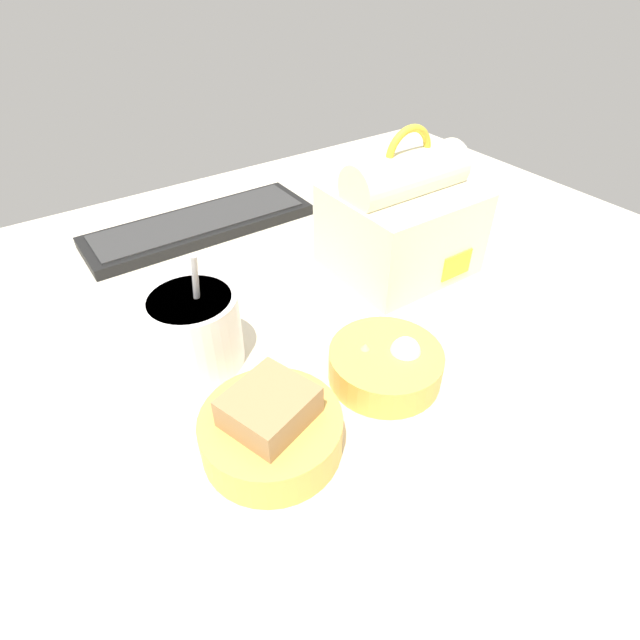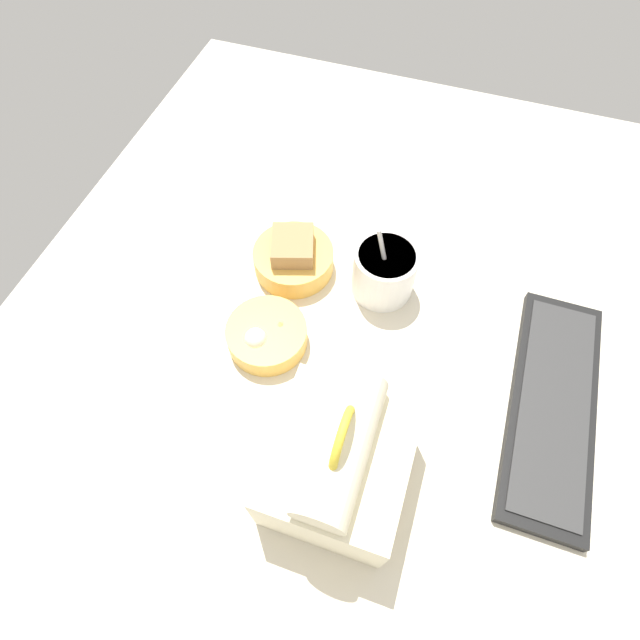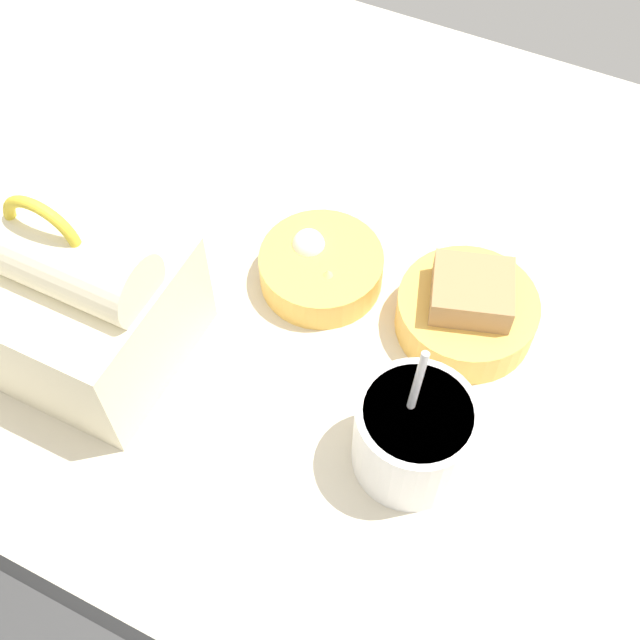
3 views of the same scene
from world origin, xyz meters
The scene contains 6 objects.
desk_surface centered at (0.00, 0.00, 1.00)cm, with size 140.00×110.00×2.00cm.
keyboard centered at (3.04, 34.87, 3.02)cm, with size 37.84×12.02×2.10cm.
lunch_bag centered at (22.88, 7.58, 9.63)cm, with size 18.83×17.18×20.97cm.
soup_cup centered at (-10.15, 5.11, 6.75)cm, with size 10.44×10.44×15.13cm.
bento_bowl_sandwich centered at (-9.53, -10.70, 4.79)cm, with size 13.86×13.86×7.48cm.
bento_bowl_snacks centered at (5.91, -9.53, 4.11)cm, with size 12.80×12.80×5.44cm.
Camera 2 is at (39.80, 10.71, 73.15)cm, focal length 28.00 mm.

